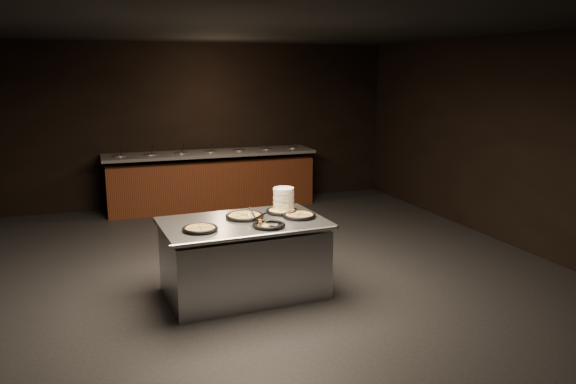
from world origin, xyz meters
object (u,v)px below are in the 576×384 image
at_px(plate_stack, 284,200).
at_px(serving_counter, 244,259).
at_px(pan_veggie_whole, 200,229).
at_px(pan_cheese_whole, 245,216).

bearing_deg(plate_stack, serving_counter, -153.27).
distance_m(pan_veggie_whole, pan_cheese_whole, 0.65).
height_order(plate_stack, pan_cheese_whole, plate_stack).
xyz_separation_m(serving_counter, pan_veggie_whole, (-0.50, -0.21, 0.45)).
bearing_deg(plate_stack, pan_veggie_whole, -155.23).
distance_m(plate_stack, pan_cheese_whole, 0.53).
relative_size(serving_counter, pan_cheese_whole, 4.27).
bearing_deg(serving_counter, pan_cheese_whole, 65.74).
xyz_separation_m(serving_counter, pan_cheese_whole, (0.05, 0.13, 0.45)).
xyz_separation_m(plate_stack, pan_veggie_whole, (-1.06, -0.49, -0.11)).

